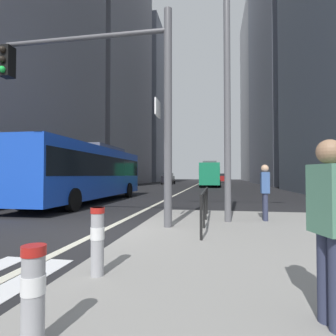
{
  "coord_description": "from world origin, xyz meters",
  "views": [
    {
      "loc": [
        3.11,
        -7.02,
        1.55
      ],
      "look_at": [
        -2.73,
        26.47,
        2.46
      ],
      "focal_mm": 29.26,
      "sensor_mm": 36.0,
      "label": 1
    }
  ],
  "objects": [
    {
      "name": "office_tower_right_mid",
      "position": [
        17.0,
        43.73,
        24.1
      ],
      "size": [
        12.76,
        25.96,
        48.21
      ],
      "primitive_type": "cube",
      "color": "slate",
      "rests_on": "ground"
    },
    {
      "name": "car_receding_near",
      "position": [
        4.42,
        53.32,
        0.99
      ],
      "size": [
        2.05,
        4.38,
        1.94
      ],
      "color": "maroon",
      "rests_on": "ground"
    },
    {
      "name": "pedestrian_waiting",
      "position": [
        4.17,
        -4.24,
        1.12
      ],
      "size": [
        0.33,
        0.43,
        1.73
      ],
      "color": "#2D334C",
      "rests_on": "median_island"
    },
    {
      "name": "bollard_front",
      "position": [
        1.65,
        -5.0,
        0.61
      ],
      "size": [
        0.2,
        0.2,
        0.83
      ],
      "color": "#99999E",
      "rests_on": "median_island"
    },
    {
      "name": "office_tower_right_far",
      "position": [
        17.0,
        74.61,
        24.72
      ],
      "size": [
        11.19,
        24.98,
        49.44
      ],
      "primitive_type": "cube",
      "color": "#9E9EA3",
      "rests_on": "ground"
    },
    {
      "name": "city_bus_red_receding",
      "position": [
        2.37,
        31.91,
        1.84
      ],
      "size": [
        2.71,
        11.34,
        3.4
      ],
      "color": "#198456",
      "rests_on": "ground"
    },
    {
      "name": "office_tower_left_far",
      "position": [
        -16.0,
        62.29,
        19.99
      ],
      "size": [
        11.48,
        16.52,
        39.97
      ],
      "primitive_type": "cube",
      "color": "slate",
      "rests_on": "ground"
    },
    {
      "name": "pedestrian_railing",
      "position": [
        2.8,
        0.99,
        0.87
      ],
      "size": [
        0.06,
        4.17,
        0.98
      ],
      "color": "black",
      "rests_on": "median_island"
    },
    {
      "name": "ground_plane",
      "position": [
        0.0,
        20.0,
        0.0
      ],
      "size": [
        160.0,
        160.0,
        0.0
      ],
      "primitive_type": "plane",
      "color": "black"
    },
    {
      "name": "lane_centre_line",
      "position": [
        0.0,
        30.0,
        0.01
      ],
      "size": [
        0.2,
        80.0,
        0.01
      ],
      "primitive_type": "cube",
      "color": "beige",
      "rests_on": "ground"
    },
    {
      "name": "pedestrian_far",
      "position": [
        4.62,
        1.86,
        1.11
      ],
      "size": [
        0.26,
        0.39,
        1.73
      ],
      "color": "#2D334C",
      "rests_on": "median_island"
    },
    {
      "name": "city_bus_blue_oncoming",
      "position": [
        -4.1,
        7.65,
        1.84
      ],
      "size": [
        2.77,
        12.0,
        3.4
      ],
      "color": "blue",
      "rests_on": "ground"
    },
    {
      "name": "office_tower_left_mid",
      "position": [
        -16.0,
        39.01,
        26.92
      ],
      "size": [
        10.8,
        23.85,
        53.85
      ],
      "primitive_type": "cube",
      "color": "gray",
      "rests_on": "ground"
    },
    {
      "name": "bollard_left",
      "position": [
        1.48,
        -3.4,
        0.67
      ],
      "size": [
        0.2,
        0.2,
        0.95
      ],
      "color": "#99999E",
      "rests_on": "median_island"
    },
    {
      "name": "car_oncoming_mid",
      "position": [
        -5.05,
        39.89,
        0.99
      ],
      "size": [
        2.09,
        4.03,
        1.94
      ],
      "color": "black",
      "rests_on": "ground"
    },
    {
      "name": "street_lamp_post",
      "position": [
        3.47,
        1.45,
        5.28
      ],
      "size": [
        5.5,
        0.32,
        8.0
      ],
      "color": "#56565B",
      "rests_on": "median_island"
    },
    {
      "name": "traffic_signal_gantry",
      "position": [
        0.11,
        0.29,
        4.07
      ],
      "size": [
        5.29,
        0.65,
        6.0
      ],
      "color": "#515156",
      "rests_on": "median_island"
    }
  ]
}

